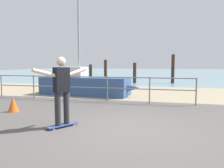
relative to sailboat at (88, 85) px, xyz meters
name	(u,v)px	position (x,y,z in m)	size (l,w,h in m)	color
ground_plane	(108,144)	(2.77, -6.26, -0.53)	(24.00, 10.00, 0.04)	#514C49
beach_strip	(147,93)	(2.77, 1.74, -0.53)	(24.00, 6.00, 0.04)	tan
sea_surface	(162,72)	(2.77, 29.74, -0.53)	(72.00, 50.00, 0.04)	#75939E
railing_fence	(88,85)	(0.62, -1.66, 0.17)	(8.56, 0.05, 1.05)	slate
sailboat	(88,85)	(0.00, 0.00, 0.00)	(5.01, 1.69, 5.84)	#335184
skateboard	(62,125)	(1.39, -5.45, -0.46)	(0.60, 0.78, 0.08)	#334C8C
skateboarder	(62,87)	(1.39, -5.45, 0.49)	(0.85, 1.27, 1.65)	#26262B
groyne_post_0	(91,71)	(-4.65, 13.33, 0.20)	(0.35, 0.35, 1.46)	#332319
groyne_post_1	(106,70)	(-1.71, 9.15, 0.42)	(0.28, 0.28, 1.90)	#332319
groyne_post_2	(135,73)	(1.24, 7.31, 0.29)	(0.26, 0.26, 1.63)	#332319
groyne_post_3	(173,69)	(4.18, 7.71, 0.61)	(0.25, 0.25, 2.27)	#332319
traffic_cone	(13,105)	(-0.97, -4.24, -0.28)	(0.36, 0.36, 0.50)	#E55919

